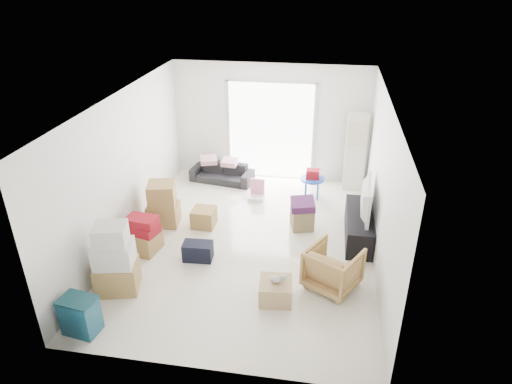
{
  "coord_description": "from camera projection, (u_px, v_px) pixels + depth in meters",
  "views": [
    {
      "loc": [
        1.28,
        -7.02,
        4.66
      ],
      "look_at": [
        0.11,
        0.2,
        0.96
      ],
      "focal_mm": 32.0,
      "sensor_mm": 36.0,
      "label": 1
    }
  ],
  "objects": [
    {
      "name": "ac_tower",
      "position": [
        355.0,
        152.0,
        10.13
      ],
      "size": [
        0.45,
        0.3,
        1.75
      ],
      "primitive_type": "cube",
      "color": "beige",
      "rests_on": "room_shell"
    },
    {
      "name": "room_shell",
      "position": [
        248.0,
        176.0,
        7.86
      ],
      "size": [
        4.98,
        6.48,
        3.18
      ],
      "color": "silver",
      "rests_on": "ground"
    },
    {
      "name": "pillow_right",
      "position": [
        229.0,
        157.0,
        10.49
      ],
      "size": [
        0.37,
        0.31,
        0.12
      ],
      "primitive_type": "cube",
      "rotation": [
        0.0,
        0.0,
        -0.1
      ],
      "color": "#C08C92",
      "rests_on": "sofa"
    },
    {
      "name": "box_stack_c",
      "position": [
        163.0,
        204.0,
        8.89
      ],
      "size": [
        0.63,
        0.61,
        0.88
      ],
      "rotation": [
        0.0,
        0.0,
        0.16
      ],
      "color": "olive",
      "rests_on": "room_shell"
    },
    {
      "name": "plush_bunny",
      "position": [
        278.0,
        279.0,
        6.87
      ],
      "size": [
        0.25,
        0.14,
        0.13
      ],
      "rotation": [
        0.0,
        0.0,
        0.15
      ],
      "color": "#B2ADA8",
      "rests_on": "wood_crate"
    },
    {
      "name": "box_stack_a",
      "position": [
        115.0,
        261.0,
        7.04
      ],
      "size": [
        0.75,
        0.67,
        1.17
      ],
      "rotation": [
        0.0,
        0.0,
        0.18
      ],
      "color": "olive",
      "rests_on": "room_shell"
    },
    {
      "name": "television",
      "position": [
        360.0,
        210.0,
        8.34
      ],
      "size": [
        0.69,
        1.15,
        0.15
      ],
      "primitive_type": "imported",
      "rotation": [
        0.0,
        0.0,
        1.53
      ],
      "color": "black",
      "rests_on": "tv_console"
    },
    {
      "name": "armchair",
      "position": [
        333.0,
        266.0,
        7.16
      ],
      "size": [
        1.0,
        0.98,
        0.77
      ],
      "primitive_type": "imported",
      "rotation": [
        0.0,
        0.0,
        2.63
      ],
      "color": "tan",
      "rests_on": "room_shell"
    },
    {
      "name": "ottoman",
      "position": [
        302.0,
        218.0,
        8.85
      ],
      "size": [
        0.5,
        0.5,
        0.41
      ],
      "primitive_type": "cube",
      "rotation": [
        0.0,
        0.0,
        0.27
      ],
      "color": "olive",
      "rests_on": "room_shell"
    },
    {
      "name": "wood_crate",
      "position": [
        276.0,
        291.0,
        6.97
      ],
      "size": [
        0.54,
        0.54,
        0.33
      ],
      "primitive_type": "cube",
      "rotation": [
        0.0,
        0.0,
        0.09
      ],
      "color": "tan",
      "rests_on": "room_shell"
    },
    {
      "name": "toy_walker",
      "position": [
        257.0,
        194.0,
        9.97
      ],
      "size": [
        0.34,
        0.3,
        0.45
      ],
      "rotation": [
        0.0,
        0.0,
        -0.04
      ],
      "color": "silver",
      "rests_on": "room_shell"
    },
    {
      "name": "sliding_door",
      "position": [
        271.0,
        127.0,
        10.53
      ],
      "size": [
        2.1,
        0.04,
        2.33
      ],
      "color": "white",
      "rests_on": "room_shell"
    },
    {
      "name": "sofa",
      "position": [
        222.0,
        170.0,
        10.7
      ],
      "size": [
        1.52,
        0.65,
        0.57
      ],
      "primitive_type": "imported",
      "rotation": [
        0.0,
        0.0,
        -0.16
      ],
      "color": "black",
      "rests_on": "room_shell"
    },
    {
      "name": "box_stack_b",
      "position": [
        143.0,
        235.0,
        8.1
      ],
      "size": [
        0.63,
        0.59,
        0.68
      ],
      "rotation": [
        0.0,
        0.0,
        -0.25
      ],
      "color": "olive",
      "rests_on": "room_shell"
    },
    {
      "name": "kids_table",
      "position": [
        312.0,
        178.0,
        9.9
      ],
      "size": [
        0.53,
        0.53,
        0.65
      ],
      "rotation": [
        0.0,
        0.0,
        0.33
      ],
      "color": "blue",
      "rests_on": "room_shell"
    },
    {
      "name": "loose_box",
      "position": [
        204.0,
        217.0,
        8.93
      ],
      "size": [
        0.45,
        0.45,
        0.36
      ],
      "primitive_type": "cube",
      "rotation": [
        0.0,
        0.0,
        -0.03
      ],
      "color": "olive",
      "rests_on": "room_shell"
    },
    {
      "name": "duffel_bag",
      "position": [
        198.0,
        251.0,
        7.92
      ],
      "size": [
        0.52,
        0.33,
        0.32
      ],
      "primitive_type": "cube",
      "rotation": [
        0.0,
        0.0,
        0.06
      ],
      "color": "black",
      "rests_on": "room_shell"
    },
    {
      "name": "blanket",
      "position": [
        303.0,
        206.0,
        8.73
      ],
      "size": [
        0.51,
        0.51,
        0.14
      ],
      "primitive_type": "cube",
      "rotation": [
        0.0,
        0.0,
        0.15
      ],
      "color": "#512152",
      "rests_on": "ottoman"
    },
    {
      "name": "pillow_left",
      "position": [
        208.0,
        155.0,
        10.6
      ],
      "size": [
        0.49,
        0.44,
        0.13
      ],
      "primitive_type": "cube",
      "rotation": [
        0.0,
        0.0,
        0.34
      ],
      "color": "#C08C92",
      "rests_on": "sofa"
    },
    {
      "name": "tv_console",
      "position": [
        358.0,
        226.0,
        8.49
      ],
      "size": [
        0.47,
        1.55,
        0.52
      ],
      "primitive_type": "cube",
      "color": "black",
      "rests_on": "room_shell"
    },
    {
      "name": "storage_bins",
      "position": [
        80.0,
        315.0,
        6.31
      ],
      "size": [
        0.54,
        0.42,
        0.57
      ],
      "rotation": [
        0.0,
        0.0,
        -0.15
      ],
      "color": "navy",
      "rests_on": "room_shell"
    }
  ]
}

